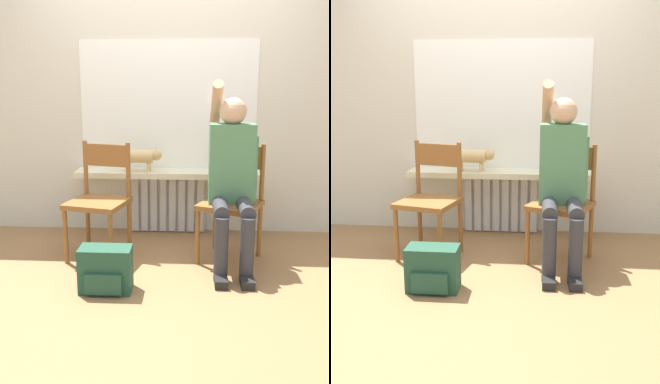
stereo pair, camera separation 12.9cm
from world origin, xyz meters
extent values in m
plane|color=olive|center=(0.00, 0.00, 0.00)|extent=(12.00, 12.00, 0.00)
cube|color=beige|center=(0.00, 1.23, 1.35)|extent=(7.00, 0.06, 2.70)
cube|color=silver|center=(0.00, 1.16, 0.28)|extent=(0.70, 0.05, 0.55)
cube|color=silver|center=(-0.30, 1.12, 0.28)|extent=(0.06, 0.03, 0.53)
cube|color=silver|center=(-0.22, 1.12, 0.28)|extent=(0.06, 0.03, 0.53)
cube|color=silver|center=(-0.13, 1.12, 0.28)|extent=(0.06, 0.03, 0.53)
cube|color=silver|center=(-0.04, 1.12, 0.28)|extent=(0.06, 0.03, 0.53)
cube|color=silver|center=(0.04, 1.12, 0.28)|extent=(0.06, 0.03, 0.53)
cube|color=silver|center=(0.13, 1.12, 0.28)|extent=(0.06, 0.03, 0.53)
cube|color=silver|center=(0.22, 1.12, 0.28)|extent=(0.06, 0.03, 0.53)
cube|color=silver|center=(0.30, 1.12, 0.28)|extent=(0.06, 0.03, 0.53)
cube|color=beige|center=(0.00, 1.05, 0.58)|extent=(1.66, 0.30, 0.05)
cube|color=white|center=(0.00, 1.20, 1.17)|extent=(1.59, 0.01, 1.15)
cube|color=brown|center=(-0.52, 0.45, 0.45)|extent=(0.52, 0.52, 0.04)
cylinder|color=brown|center=(-0.75, 0.31, 0.21)|extent=(0.04, 0.04, 0.43)
cylinder|color=brown|center=(-0.38, 0.22, 0.21)|extent=(0.04, 0.04, 0.43)
cylinder|color=brown|center=(-0.66, 0.68, 0.21)|extent=(0.04, 0.04, 0.43)
cylinder|color=brown|center=(-0.29, 0.59, 0.21)|extent=(0.04, 0.04, 0.43)
cylinder|color=brown|center=(-0.66, 0.68, 0.69)|extent=(0.04, 0.04, 0.44)
cylinder|color=brown|center=(-0.29, 0.59, 0.69)|extent=(0.04, 0.04, 0.44)
cube|color=brown|center=(-0.47, 0.63, 0.80)|extent=(0.38, 0.12, 0.18)
cube|color=brown|center=(0.52, 0.45, 0.45)|extent=(0.56, 0.56, 0.04)
cylinder|color=brown|center=(0.27, 0.35, 0.21)|extent=(0.04, 0.04, 0.43)
cylinder|color=brown|center=(0.61, 0.20, 0.21)|extent=(0.04, 0.04, 0.43)
cylinder|color=brown|center=(0.42, 0.70, 0.21)|extent=(0.04, 0.04, 0.43)
cylinder|color=brown|center=(0.77, 0.54, 0.21)|extent=(0.04, 0.04, 0.43)
cylinder|color=brown|center=(0.42, 0.70, 0.69)|extent=(0.04, 0.04, 0.44)
cylinder|color=brown|center=(0.77, 0.54, 0.69)|extent=(0.04, 0.04, 0.44)
cube|color=brown|center=(0.59, 0.62, 0.80)|extent=(0.36, 0.18, 0.18)
cylinder|color=#333338|center=(0.43, 0.26, 0.49)|extent=(0.11, 0.42, 0.11)
cylinder|color=#333338|center=(0.61, 0.26, 0.49)|extent=(0.11, 0.42, 0.11)
cylinder|color=#333338|center=(0.43, 0.05, 0.23)|extent=(0.10, 0.10, 0.47)
cylinder|color=#333338|center=(0.61, 0.05, 0.23)|extent=(0.10, 0.10, 0.47)
cube|color=black|center=(0.43, -0.01, 0.03)|extent=(0.09, 0.20, 0.06)
cube|color=black|center=(0.61, -0.01, 0.03)|extent=(0.09, 0.20, 0.06)
cube|color=#4C7F56|center=(0.52, 0.47, 0.77)|extent=(0.34, 0.20, 0.60)
sphere|color=tan|center=(0.52, 0.47, 1.16)|extent=(0.20, 0.20, 0.20)
cylinder|color=tan|center=(0.40, 0.61, 1.20)|extent=(0.08, 0.50, 0.38)
cylinder|color=#4C7F56|center=(0.67, 0.43, 0.74)|extent=(0.08, 0.08, 0.48)
cylinder|color=#DBB77A|center=(-0.26, 1.00, 0.74)|extent=(0.26, 0.11, 0.11)
sphere|color=#DBB77A|center=(-0.10, 1.00, 0.76)|extent=(0.10, 0.10, 0.10)
cone|color=#DBB77A|center=(-0.10, 0.97, 0.80)|extent=(0.04, 0.04, 0.04)
cone|color=#DBB77A|center=(-0.10, 1.02, 0.80)|extent=(0.04, 0.04, 0.04)
cylinder|color=#DBB77A|center=(-0.17, 0.97, 0.64)|extent=(0.03, 0.03, 0.08)
cylinder|color=#DBB77A|center=(-0.17, 1.02, 0.64)|extent=(0.03, 0.03, 0.08)
cylinder|color=#DBB77A|center=(-0.35, 0.97, 0.64)|extent=(0.03, 0.03, 0.08)
cylinder|color=#DBB77A|center=(-0.35, 1.02, 0.64)|extent=(0.03, 0.03, 0.08)
cylinder|color=#DBB77A|center=(-0.44, 1.00, 0.77)|extent=(0.17, 0.03, 0.12)
cube|color=#234C38|center=(-0.35, -0.15, 0.15)|extent=(0.35, 0.19, 0.30)
cube|color=#234C38|center=(-0.35, -0.26, 0.09)|extent=(0.24, 0.03, 0.14)
camera|label=1|loc=(0.21, -2.92, 1.34)|focal=42.00mm
camera|label=2|loc=(0.33, -2.91, 1.34)|focal=42.00mm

